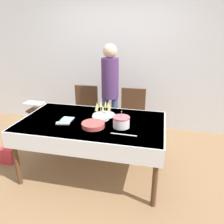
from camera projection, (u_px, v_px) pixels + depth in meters
ground_plane at (94, 171)px, 3.10m from camera, size 12.00×12.00×0.00m
wall_back at (118, 59)px, 4.15m from camera, size 8.00×0.05×2.70m
dining_table at (92, 128)px, 2.86m from camera, size 1.86×1.09×0.77m
dining_chair_far_left at (85, 112)px, 3.78m from camera, size 0.42×0.42×0.98m
dining_chair_far_right at (132, 116)px, 3.61m from camera, size 0.43×0.43×0.98m
birthday_cake at (121, 122)px, 2.63m from camera, size 0.20×0.20×0.21m
champagne_tray at (104, 109)px, 2.98m from camera, size 0.31×0.31×0.18m
plate_stack_main at (93, 125)px, 2.64m from camera, size 0.28×0.28×0.06m
plate_stack_dessert at (101, 117)px, 2.88m from camera, size 0.23×0.23×0.04m
cake_knife at (124, 135)px, 2.46m from camera, size 0.30×0.03×0.00m
fork_pile at (63, 123)px, 2.73m from camera, size 0.18×0.09×0.02m
napkin_pile at (67, 119)px, 2.86m from camera, size 0.15×0.15×0.01m
person_standing at (110, 86)px, 3.56m from camera, size 0.28×0.28×1.68m
high_chair at (38, 113)px, 3.86m from camera, size 0.33×0.35×0.71m
gift_bag at (8, 155)px, 3.26m from camera, size 0.22×0.13×0.23m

